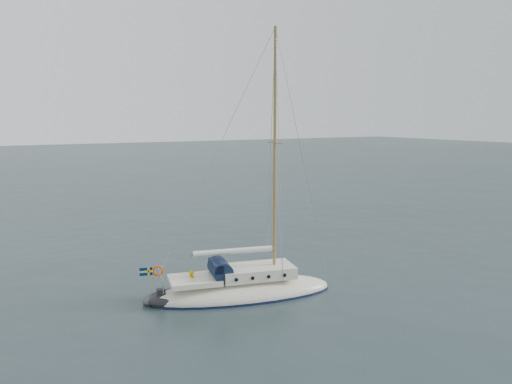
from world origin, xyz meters
TOP-DOWN VIEW (x-y plane):
  - ground at (0.00, 0.00)m, footprint 300.00×300.00m
  - sailboat at (-3.55, -2.98)m, footprint 9.49×2.84m
  - dinghy at (-7.03, -1.56)m, footprint 2.59×1.17m
  - rib at (-6.18, -2.26)m, footprint 3.89×1.77m

SIDE VIEW (x-z plane):
  - ground at x=0.00m, z-range 0.00..0.00m
  - dinghy at x=-7.03m, z-range -0.02..0.35m
  - rib at x=-6.18m, z-range -0.52..0.99m
  - sailboat at x=-3.55m, z-range -5.73..7.78m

